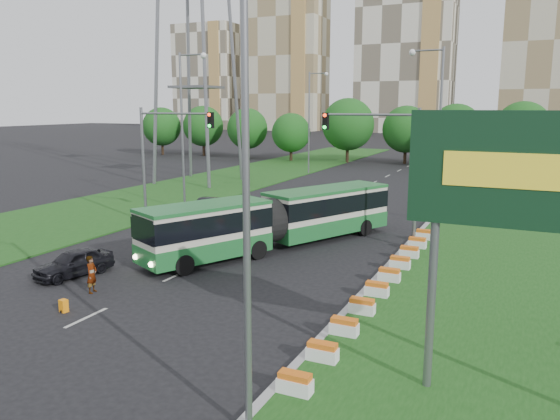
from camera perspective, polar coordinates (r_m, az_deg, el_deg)
The scene contains 20 objects.
ground at distance 25.64m, azimuth -5.19°, elevation -7.64°, with size 360.00×360.00×0.00m, color black.
grass_median at distance 30.10m, azimuth 25.43°, elevation -5.71°, with size 14.00×60.00×0.15m, color #184915.
median_kerb at distance 30.73m, azimuth 12.36°, elevation -4.54°, with size 0.30×60.00×0.18m, color #999999.
left_verge at distance 55.65m, azimuth -8.39°, elevation 2.41°, with size 12.00×110.00×0.10m, color #184915.
lane_markings at distance 44.50m, azimuth 4.37°, elevation 0.32°, with size 0.20×100.00×0.01m, color #AEAEA7, non-canonical shape.
flower_planters at distance 24.78m, azimuth 10.74°, elevation -7.35°, with size 1.10×20.30×0.60m, color white, non-canonical shape.
billboard at distance 15.12m, azimuth 24.62°, elevation 2.46°, with size 6.00×0.37×8.00m.
traffic_mast_median at distance 32.01m, azimuth 11.30°, elevation 5.70°, with size 5.76×0.32×8.00m.
traffic_mast_left at distance 37.69m, azimuth -12.22°, elevation 6.41°, with size 5.76×0.32×8.00m.
street_lamps at distance 34.62m, azimuth -1.36°, elevation 7.35°, with size 36.00×60.00×12.00m, color slate, non-canonical shape.
tree_line at distance 76.12m, azimuth 23.33°, elevation 7.26°, with size 120.00×8.00×9.00m, color #174B14, non-canonical shape.
apartment_tower_west at distance 188.32m, azimuth 0.57°, elevation 15.69°, with size 26.00×15.00×48.00m, color beige.
apartment_tower_cwest at distance 175.93m, azimuth 13.05°, elevation 16.42°, with size 28.00×15.00×52.00m, color silver.
apartment_tower_ceast at distance 171.86m, azimuth 26.67°, elevation 15.38°, with size 25.00×15.00×50.00m, color beige.
midrise_west at distance 202.10m, azimuth -7.43°, elevation 13.57°, with size 22.00×14.00×36.00m, color silver.
articulated_bus at distance 31.50m, azimuth -0.82°, elevation -0.96°, with size 2.58×16.52×2.72m.
car_left_near at distance 28.26m, azimuth -20.74°, elevation -5.18°, with size 1.54×3.83×1.30m, color black.
car_left_far at distance 39.26m, azimuth -7.42°, elevation 0.02°, with size 1.69×4.84×1.60m, color black.
pedestrian at distance 25.46m, azimuth -19.08°, elevation -6.37°, with size 0.61×0.40×1.67m, color gray.
shopping_trolley at distance 23.71m, azimuth -21.68°, elevation -9.30°, with size 0.30×0.32×0.51m.
Camera 1 is at (12.26, -21.00, 8.11)m, focal length 35.00 mm.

